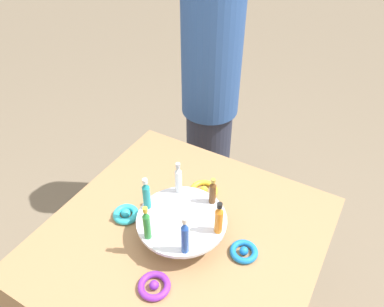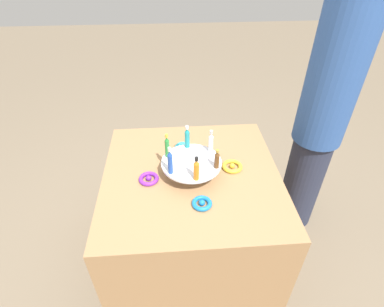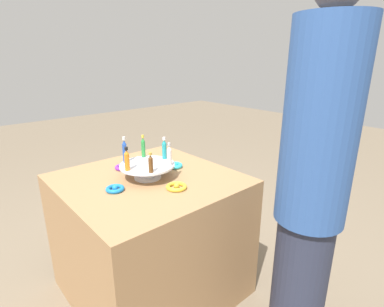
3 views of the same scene
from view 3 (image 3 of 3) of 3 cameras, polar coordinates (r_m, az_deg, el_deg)
name	(u,v)px [view 3 (image 3 of 3)]	position (r m, az deg, el deg)	size (l,w,h in m)	color
ground_plane	(153,286)	(2.12, -7.40, -23.77)	(12.00, 12.00, 0.00)	#756651
party_table	(151,236)	(1.89, -7.87, -15.21)	(0.92, 0.92, 0.76)	#9E754C
display_stand	(147,168)	(1.70, -8.50, -2.76)	(0.31, 0.31, 0.08)	silver
bottle_teal	(164,149)	(1.75, -5.29, 0.90)	(0.03, 0.03, 0.13)	teal
bottle_green	(143,147)	(1.79, -9.27, 1.24)	(0.02, 0.02, 0.13)	#288438
bottle_blue	(125,151)	(1.72, -12.71, 0.52)	(0.02, 0.02, 0.15)	#234CAD
bottle_orange	(127,160)	(1.60, -12.29, -1.17)	(0.03, 0.03, 0.13)	orange
bottle_brown	(151,163)	(1.55, -7.88, -1.87)	(0.02, 0.02, 0.11)	brown
bottle_clear	(169,155)	(1.63, -4.34, -0.37)	(0.02, 0.02, 0.13)	silver
ribbon_bow_blue	(115,189)	(1.59, -14.46, -6.51)	(0.09, 0.09, 0.03)	blue
ribbon_bow_gold	(176,187)	(1.57, -2.99, -6.33)	(0.11, 0.11, 0.03)	gold
ribbon_bow_teal	(175,165)	(1.86, -3.29, -2.26)	(0.10, 0.10, 0.03)	#2DB7CC
ribbon_bow_purple	(123,167)	(1.88, -12.94, -2.53)	(0.10, 0.10, 0.03)	purple
person_figure	(312,188)	(1.38, 21.85, -6.10)	(0.29, 0.29, 1.73)	#282D42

